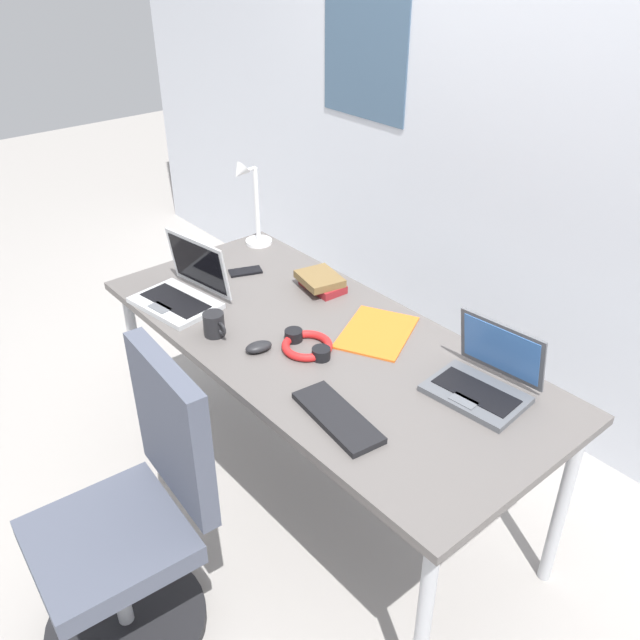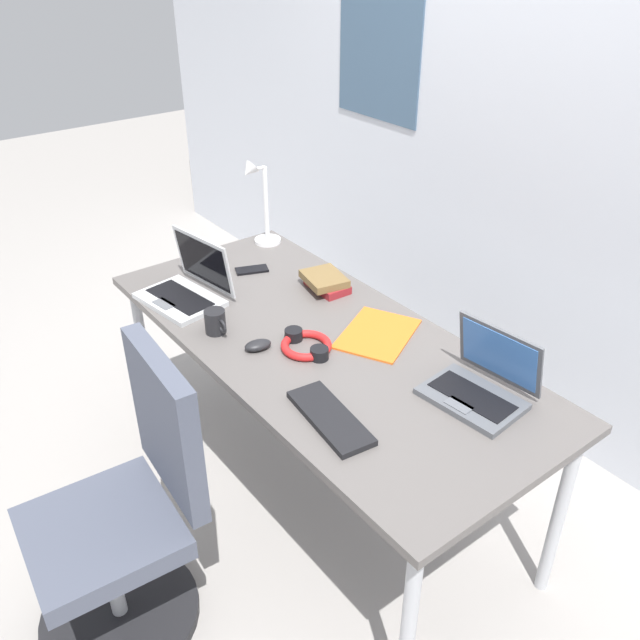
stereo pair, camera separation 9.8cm
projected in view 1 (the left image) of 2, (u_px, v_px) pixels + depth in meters
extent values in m
plane|color=gray|center=(320.00, 490.00, 2.76)|extent=(12.00, 12.00, 0.00)
cube|color=silver|center=(528.00, 127.00, 2.69)|extent=(6.00, 0.12, 2.60)
cube|color=#3F5972|center=(365.00, 35.00, 3.11)|extent=(0.56, 0.01, 0.76)
cube|color=#595451|center=(320.00, 343.00, 2.38)|extent=(1.80, 0.80, 0.03)
cylinder|color=#B2B5BA|center=(137.00, 361.00, 2.93)|extent=(0.04, 0.04, 0.71)
cylinder|color=#B2B5BA|center=(423.00, 627.00, 1.84)|extent=(0.04, 0.04, 0.71)
cylinder|color=#B2B5BA|center=(263.00, 310.00, 3.31)|extent=(0.04, 0.04, 0.71)
cylinder|color=#B2B5BA|center=(562.00, 506.00, 2.21)|extent=(0.04, 0.04, 0.71)
cylinder|color=white|center=(259.00, 242.00, 3.06)|extent=(0.12, 0.12, 0.02)
cylinder|color=white|center=(257.00, 205.00, 2.97)|extent=(0.02, 0.02, 0.34)
cylinder|color=white|center=(247.00, 170.00, 2.86)|extent=(0.01, 0.08, 0.01)
cone|color=white|center=(240.00, 172.00, 2.84)|extent=(0.07, 0.09, 0.09)
cube|color=#B7BABC|center=(175.00, 303.00, 2.57)|extent=(0.36, 0.27, 0.02)
cube|color=black|center=(175.00, 300.00, 2.57)|extent=(0.30, 0.16, 0.00)
cube|color=#595B60|center=(160.00, 308.00, 2.52)|extent=(0.10, 0.06, 0.00)
cube|color=#B7BABC|center=(198.00, 264.00, 2.59)|extent=(0.33, 0.09, 0.22)
cube|color=black|center=(197.00, 264.00, 2.59)|extent=(0.29, 0.07, 0.19)
cube|color=#515459|center=(475.00, 394.00, 2.09)|extent=(0.32, 0.23, 0.02)
cube|color=black|center=(476.00, 391.00, 2.08)|extent=(0.27, 0.14, 0.00)
cube|color=#595B60|center=(464.00, 401.00, 2.04)|extent=(0.09, 0.05, 0.00)
cube|color=#515459|center=(501.00, 349.00, 2.10)|extent=(0.30, 0.08, 0.20)
cube|color=#3F72BF|center=(501.00, 350.00, 2.10)|extent=(0.27, 0.06, 0.17)
cube|color=black|center=(337.00, 417.00, 1.99)|extent=(0.34, 0.16, 0.02)
ellipsoid|color=black|center=(259.00, 347.00, 2.30)|extent=(0.07, 0.11, 0.03)
cube|color=black|center=(245.00, 271.00, 2.81)|extent=(0.11, 0.15, 0.01)
torus|color=red|center=(307.00, 346.00, 2.31)|extent=(0.18, 0.18, 0.03)
cylinder|color=black|center=(294.00, 335.00, 2.36)|extent=(0.06, 0.06, 0.04)
cylinder|color=black|center=(321.00, 353.00, 2.26)|extent=(0.06, 0.06, 0.04)
cube|color=maroon|center=(323.00, 285.00, 2.69)|extent=(0.19, 0.12, 0.03)
cube|color=brown|center=(320.00, 279.00, 2.67)|extent=(0.20, 0.18, 0.03)
cube|color=orange|center=(377.00, 332.00, 2.40)|extent=(0.35, 0.38, 0.01)
cylinder|color=black|center=(214.00, 324.00, 2.38)|extent=(0.08, 0.08, 0.09)
torus|color=black|center=(222.00, 329.00, 2.34)|extent=(0.05, 0.01, 0.05)
cylinder|color=black|center=(128.00, 623.00, 2.22)|extent=(0.52, 0.52, 0.04)
cylinder|color=#A5A8AD|center=(119.00, 586.00, 2.12)|extent=(0.05, 0.05, 0.34)
cube|color=#474C5B|center=(108.00, 541.00, 2.01)|extent=(0.47, 0.47, 0.07)
cube|color=#474C5B|center=(172.00, 429.00, 1.97)|extent=(0.42, 0.09, 0.48)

